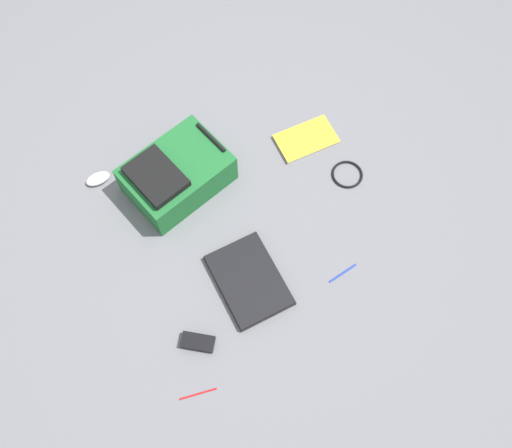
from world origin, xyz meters
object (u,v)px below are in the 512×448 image
at_px(backpack, 176,175).
at_px(pen_blue, 198,394).
at_px(book_blue, 306,139).
at_px(laptop, 249,280).
at_px(pen_black, 343,273).
at_px(power_brick, 198,342).
at_px(computer_mouse, 98,179).
at_px(cable_coil, 347,174).

xyz_separation_m(backpack, pen_blue, (0.85, -0.30, -0.08)).
distance_m(backpack, book_blue, 0.62).
distance_m(backpack, laptop, 0.55).
distance_m(book_blue, pen_blue, 1.21).
height_order(laptop, pen_black, laptop).
bearing_deg(laptop, pen_blue, -50.38).
distance_m(power_brick, pen_black, 0.65).
xyz_separation_m(pen_black, pen_blue, (0.16, -0.73, -0.00)).
bearing_deg(book_blue, computer_mouse, -104.55).
bearing_deg(cable_coil, pen_blue, -60.87).
xyz_separation_m(book_blue, cable_coil, (0.24, 0.07, -0.00)).
distance_m(laptop, pen_blue, 0.48).
distance_m(book_blue, cable_coil, 0.25).
height_order(laptop, power_brick, same).
relative_size(backpack, book_blue, 1.78).
bearing_deg(pen_blue, power_brick, 154.93).
bearing_deg(laptop, book_blue, 131.84).
bearing_deg(book_blue, power_brick, -53.37).
relative_size(laptop, book_blue, 1.28).
relative_size(book_blue, pen_blue, 1.90).
height_order(backpack, book_blue, backpack).
xyz_separation_m(backpack, laptop, (0.54, 0.07, -0.07)).
relative_size(pen_black, pen_blue, 0.94).
bearing_deg(computer_mouse, pen_blue, 0.47).
bearing_deg(laptop, computer_mouse, -152.34).
height_order(backpack, pen_blue, backpack).
distance_m(laptop, power_brick, 0.32).
height_order(book_blue, pen_black, book_blue).
height_order(laptop, computer_mouse, computer_mouse).
bearing_deg(laptop, cable_coil, 111.46).
bearing_deg(cable_coil, power_brick, -67.46).
distance_m(power_brick, pen_blue, 0.19).
bearing_deg(pen_black, book_blue, 163.85).
height_order(backpack, cable_coil, backpack).
height_order(computer_mouse, cable_coil, computer_mouse).
bearing_deg(power_brick, pen_black, 88.89).
relative_size(cable_coil, pen_black, 1.02).
relative_size(computer_mouse, pen_blue, 0.75).
bearing_deg(pen_black, power_brick, -91.11).
xyz_separation_m(backpack, power_brick, (0.68, -0.22, -0.07)).
relative_size(laptop, cable_coil, 2.51).
distance_m(laptop, pen_black, 0.39).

